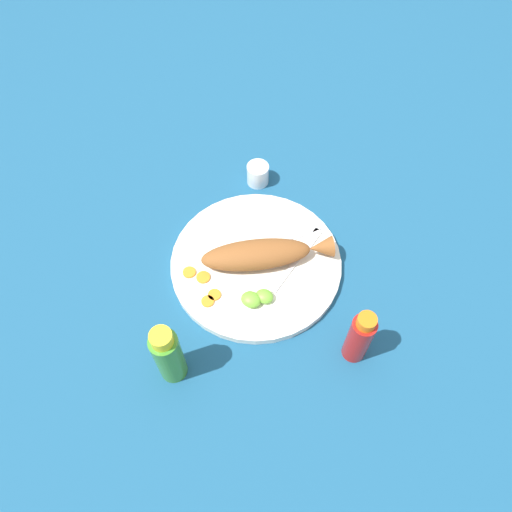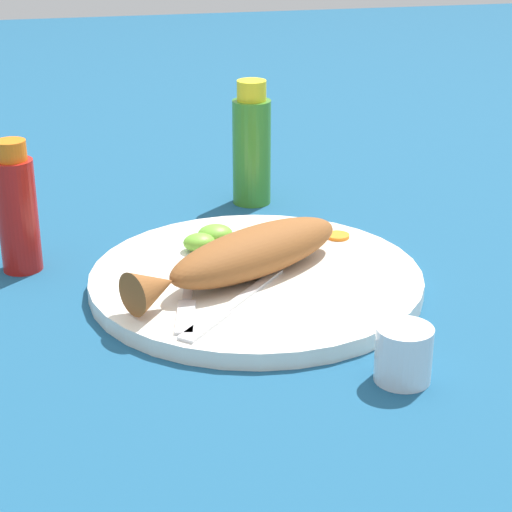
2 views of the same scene
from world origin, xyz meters
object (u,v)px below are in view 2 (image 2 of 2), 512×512
at_px(main_plate, 256,281).
at_px(hot_sauce_bottle_green, 252,147).
at_px(fork_near, 229,308).
at_px(fried_fish, 245,255).
at_px(fork_far, 188,297).
at_px(salt_cup, 403,357).
at_px(hot_sauce_bottle_red, 17,210).

distance_m(main_plate, hot_sauce_bottle_green, 0.29).
bearing_deg(fork_near, fried_fish, -161.83).
bearing_deg(fried_fish, hot_sauce_bottle_green, 46.53).
relative_size(fried_fish, fork_far, 1.46).
distance_m(fried_fish, hot_sauce_bottle_green, 0.29).
relative_size(fork_near, hot_sauce_bottle_green, 0.88).
height_order(fried_fish, fork_near, fried_fish).
bearing_deg(salt_cup, hot_sauce_bottle_red, 135.77).
height_order(fried_fish, salt_cup, fried_fish).
height_order(main_plate, hot_sauce_bottle_red, hot_sauce_bottle_red).
bearing_deg(hot_sauce_bottle_red, main_plate, -23.47).
distance_m(main_plate, fork_far, 0.10).
bearing_deg(fried_fish, salt_cup, -94.54).
bearing_deg(fork_far, fried_fish, 132.17).
bearing_deg(fork_far, hot_sauce_bottle_red, -121.90).
xyz_separation_m(fork_near, hot_sauce_bottle_red, (-0.20, 0.19, 0.05)).
height_order(fried_fish, fork_far, fried_fish).
distance_m(main_plate, salt_cup, 0.23).
height_order(fork_far, hot_sauce_bottle_green, hot_sauce_bottle_green).
bearing_deg(main_plate, hot_sauce_bottle_green, 78.76).
bearing_deg(hot_sauce_bottle_red, fried_fish, -26.21).
bearing_deg(fork_far, fork_near, 59.92).
distance_m(fork_near, fork_far, 0.05).
distance_m(hot_sauce_bottle_green, salt_cup, 0.50).
height_order(fork_near, hot_sauce_bottle_red, hot_sauce_bottle_red).
relative_size(fork_far, hot_sauce_bottle_red, 1.22).
relative_size(fork_near, hot_sauce_bottle_red, 0.97).
xyz_separation_m(main_plate, hot_sauce_bottle_green, (0.05, 0.27, 0.07)).
distance_m(fork_near, hot_sauce_bottle_green, 0.37).
bearing_deg(fork_near, hot_sauce_bottle_red, -91.04).
height_order(fork_near, hot_sauce_bottle_green, hot_sauce_bottle_green).
relative_size(main_plate, hot_sauce_bottle_red, 2.38).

